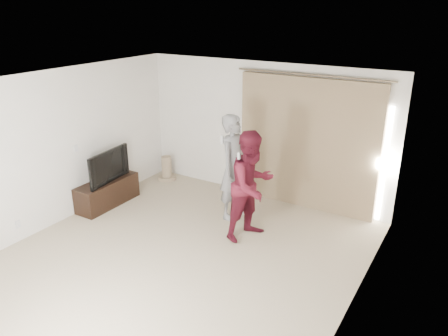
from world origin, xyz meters
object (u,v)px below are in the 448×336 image
Objects in this scene: person_woman at (252,186)px; person_man at (234,167)px; tv_console at (108,192)px; tv at (105,165)px.

person_man is at bearing 141.12° from person_woman.
tv is (0.00, 0.00, 0.54)m from tv_console.
person_woman is at bearing -38.88° from person_man.
tv is 0.56× the size of person_man.
person_man reaches higher than person_woman.
tv_console is 0.54m from tv.
tv_console is at bearing -173.26° from person_woman.
tv_console is 2.51m from person_man.
tv is 2.42m from person_man.
person_woman reaches higher than tv.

